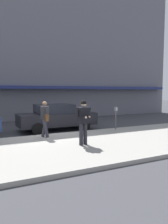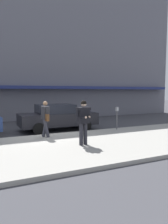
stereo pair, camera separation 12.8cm
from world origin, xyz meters
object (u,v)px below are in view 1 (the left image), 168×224
(pedestrian_with_bag, at_px, (45,117))
(man_texting_on_phone, at_px, (83,118))
(parking_meter, at_px, (116,115))
(parked_sedan_mid, at_px, (56,117))

(pedestrian_with_bag, bearing_deg, man_texting_on_phone, -65.47)
(pedestrian_with_bag, xyz_separation_m, parking_meter, (4.21, 0.30, -0.14))
(man_texting_on_phone, bearing_deg, pedestrian_with_bag, 114.53)
(man_texting_on_phone, bearing_deg, parked_sedan_mid, 85.09)
(pedestrian_with_bag, relative_size, parking_meter, 1.34)
(parked_sedan_mid, height_order, pedestrian_with_bag, pedestrian_with_bag)
(man_texting_on_phone, height_order, pedestrian_with_bag, man_texting_on_phone)
(parked_sedan_mid, height_order, man_texting_on_phone, man_texting_on_phone)
(parked_sedan_mid, distance_m, parking_meter, 3.47)
(pedestrian_with_bag, distance_m, parking_meter, 4.23)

